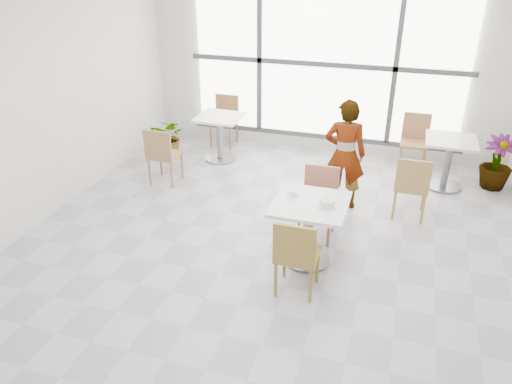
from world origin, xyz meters
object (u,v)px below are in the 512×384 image
(plant_left, at_px, (170,137))
(plant_right, at_px, (497,163))
(bg_table_right, at_px, (448,156))
(bg_chair_left_far, at_px, (225,117))
(coffee_cup, at_px, (292,193))
(bg_chair_left_near, at_px, (162,153))
(bg_chair_right_far, at_px, (415,138))
(oatmeal_bowl, at_px, (327,203))
(bg_chair_right_near, at_px, (412,184))
(main_table, at_px, (309,221))
(person, at_px, (345,155))
(chair_far, at_px, (319,197))
(chair_near, at_px, (296,253))
(bg_table_left, at_px, (220,132))

(plant_left, distance_m, plant_right, 5.09)
(bg_table_right, distance_m, bg_chair_left_far, 3.77)
(plant_left, height_order, plant_right, plant_right)
(coffee_cup, height_order, plant_right, coffee_cup)
(bg_chair_left_near, height_order, bg_chair_right_far, same)
(oatmeal_bowl, relative_size, bg_chair_right_near, 0.24)
(main_table, distance_m, bg_chair_right_far, 3.27)
(person, bearing_deg, chair_far, 72.51)
(person, relative_size, bg_chair_right_near, 1.72)
(plant_right, bearing_deg, coffee_cup, -133.46)
(oatmeal_bowl, bearing_deg, chair_near, -107.50)
(chair_far, height_order, bg_table_right, chair_far)
(bg_table_left, bearing_deg, oatmeal_bowl, -48.81)
(chair_near, height_order, bg_table_left, chair_near)
(chair_near, height_order, bg_chair_right_far, same)
(bg_table_right, height_order, plant_right, plant_right)
(chair_far, bearing_deg, bg_table_right, 50.17)
(main_table, height_order, plant_right, plant_right)
(chair_far, relative_size, bg_chair_right_far, 1.00)
(oatmeal_bowl, xyz_separation_m, coffee_cup, (-0.41, 0.13, -0.01))
(bg_table_right, distance_m, plant_right, 0.71)
(bg_chair_right_near, bearing_deg, bg_table_left, -20.15)
(main_table, xyz_separation_m, plant_left, (-2.87, 2.38, -0.19))
(coffee_cup, bearing_deg, oatmeal_bowl, -17.80)
(main_table, xyz_separation_m, oatmeal_bowl, (0.18, -0.04, 0.27))
(chair_far, bearing_deg, main_table, -89.15)
(oatmeal_bowl, bearing_deg, bg_chair_right_near, 57.95)
(bg_chair_right_far, bearing_deg, bg_chair_left_far, 178.51)
(person, height_order, bg_chair_right_near, person)
(person, height_order, bg_table_left, person)
(main_table, relative_size, bg_chair_right_near, 0.92)
(bg_table_left, height_order, bg_chair_right_near, bg_chair_right_near)
(bg_chair_right_near, bearing_deg, bg_chair_left_near, 0.22)
(main_table, relative_size, bg_table_left, 1.07)
(chair_far, bearing_deg, plant_left, 148.59)
(bg_chair_left_far, bearing_deg, main_table, -55.59)
(bg_table_right, bearing_deg, person, -143.20)
(bg_chair_left_near, relative_size, plant_right, 1.09)
(bg_table_right, xyz_separation_m, plant_right, (0.68, 0.19, -0.09))
(bg_chair_right_far, bearing_deg, plant_left, -169.63)
(coffee_cup, bearing_deg, bg_table_left, 126.93)
(bg_chair_right_far, xyz_separation_m, plant_right, (1.17, -0.43, -0.10))
(person, distance_m, bg_chair_left_near, 2.65)
(coffee_cup, relative_size, bg_chair_right_near, 0.18)
(oatmeal_bowl, distance_m, bg_chair_right_far, 3.26)
(coffee_cup, height_order, bg_table_left, coffee_cup)
(bg_chair_right_near, distance_m, bg_chair_right_far, 1.75)
(person, bearing_deg, oatmeal_bowl, 85.10)
(main_table, xyz_separation_m, bg_table_left, (-2.01, 2.47, -0.04))
(oatmeal_bowl, relative_size, bg_chair_left_far, 0.24)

